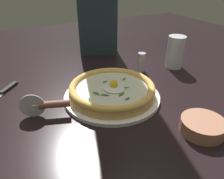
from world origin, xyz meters
name	(u,v)px	position (x,y,z in m)	size (l,w,h in m)	color
ground_plane	(125,105)	(0.00, 0.00, -0.01)	(2.40, 2.40, 0.03)	black
pizza_plate	(112,96)	(0.04, 0.03, 0.01)	(0.32, 0.32, 0.01)	white
pizza	(112,89)	(0.04, 0.03, 0.03)	(0.29, 0.29, 0.05)	#E4AF5F
side_bowl	(203,126)	(-0.23, -0.11, 0.02)	(0.12, 0.12, 0.04)	#B5775B
pizza_cutter	(48,105)	(0.04, 0.24, 0.04)	(0.06, 0.14, 0.07)	silver
table_knife	(2,93)	(0.24, 0.36, 0.00)	(0.18, 0.17, 0.01)	silver
drinking_glass	(175,54)	(0.15, -0.34, 0.06)	(0.07, 0.07, 0.14)	silver
pepper_shaker	(141,62)	(0.18, -0.18, 0.04)	(0.03, 0.03, 0.08)	silver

